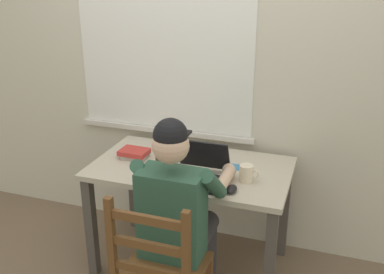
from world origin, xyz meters
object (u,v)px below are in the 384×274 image
at_px(desk, 191,181).
at_px(book_stack_side, 183,153).
at_px(wooden_chair, 160,274).
at_px(coffee_mug_dark, 162,162).
at_px(laptop, 198,171).
at_px(computer_mouse, 232,189).
at_px(seated_person, 179,209).
at_px(landscape_photo_print, 237,167).
at_px(coffee_mug_white, 247,173).
at_px(book_stack_main, 135,153).

distance_m(desk, book_stack_side, 0.20).
bearing_deg(wooden_chair, coffee_mug_dark, 110.87).
relative_size(laptop, computer_mouse, 3.30).
bearing_deg(computer_mouse, seated_person, -144.00).
height_order(laptop, computer_mouse, laptop).
height_order(book_stack_side, landscape_photo_print, book_stack_side).
distance_m(seated_person, coffee_mug_white, 0.46).
height_order(computer_mouse, book_stack_side, book_stack_side).
bearing_deg(landscape_photo_print, computer_mouse, -80.61).
distance_m(coffee_mug_dark, landscape_photo_print, 0.47).
bearing_deg(computer_mouse, book_stack_side, 140.37).
height_order(seated_person, book_stack_main, seated_person).
bearing_deg(book_stack_main, seated_person, -42.56).
distance_m(wooden_chair, book_stack_main, 0.92).
distance_m(seated_person, coffee_mug_dark, 0.42).
bearing_deg(coffee_mug_dark, coffee_mug_white, -0.04).
relative_size(seated_person, landscape_photo_print, 9.61).
distance_m(desk, wooden_chair, 0.74).
xyz_separation_m(desk, coffee_mug_white, (0.38, -0.10, 0.16)).
relative_size(coffee_mug_dark, book_stack_main, 0.63).
bearing_deg(wooden_chair, coffee_mug_white, 63.89).
relative_size(wooden_chair, computer_mouse, 9.45).
xyz_separation_m(desk, coffee_mug_dark, (-0.16, -0.10, 0.15)).
bearing_deg(book_stack_side, book_stack_main, -163.09).
bearing_deg(laptop, wooden_chair, -91.94).
distance_m(seated_person, landscape_photo_print, 0.55).
relative_size(seated_person, coffee_mug_dark, 10.47).
relative_size(coffee_mug_white, book_stack_side, 0.67).
xyz_separation_m(wooden_chair, computer_mouse, (0.25, 0.46, 0.30)).
bearing_deg(seated_person, coffee_mug_dark, 124.99).
relative_size(laptop, landscape_photo_print, 2.54).
height_order(coffee_mug_dark, book_stack_side, coffee_mug_dark).
bearing_deg(landscape_photo_print, book_stack_main, -172.65).
bearing_deg(desk, laptop, -57.27).
bearing_deg(seated_person, computer_mouse, 36.00).
distance_m(desk, laptop, 0.24).
height_order(laptop, coffee_mug_dark, laptop).
xyz_separation_m(coffee_mug_white, landscape_photo_print, (-0.10, 0.17, -0.05)).
bearing_deg(laptop, computer_mouse, -23.44).
bearing_deg(book_stack_side, laptop, -52.59).
height_order(coffee_mug_dark, landscape_photo_print, coffee_mug_dark).
relative_size(seated_person, computer_mouse, 12.49).
bearing_deg(computer_mouse, landscape_photo_print, 97.94).
bearing_deg(laptop, coffee_mug_white, 10.67).
distance_m(computer_mouse, book_stack_main, 0.77).
distance_m(coffee_mug_dark, book_stack_side, 0.21).
height_order(desk, book_stack_side, book_stack_side).
xyz_separation_m(desk, landscape_photo_print, (0.28, 0.07, 0.11)).
relative_size(desk, computer_mouse, 12.62).
distance_m(coffee_mug_white, book_stack_side, 0.51).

